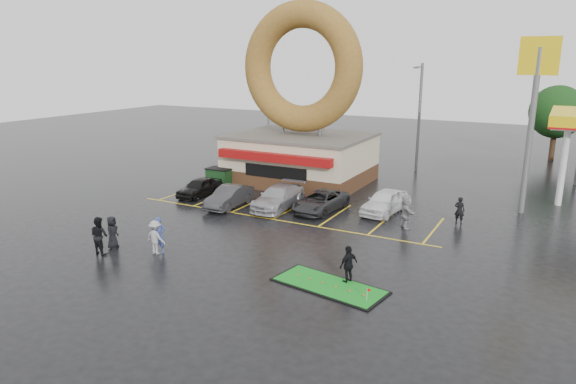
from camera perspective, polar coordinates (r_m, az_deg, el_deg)
The scene contains 20 objects.
ground at distance 28.10m, azimuth -5.21°, elevation -4.88°, with size 120.00×120.00×0.00m, color black.
donut_shop at distance 39.53m, azimuth 1.43°, elevation 7.51°, with size 10.20×8.70×13.50m.
shell_sign at distance 34.11m, azimuth 25.75°, elevation 9.88°, with size 2.20×0.36×10.60m.
streetlight_left at distance 48.90m, azimuth -2.23°, elevation 9.25°, with size 0.40×2.21×9.00m.
streetlight_mid at distance 44.48m, azimuth 14.35°, elevation 8.27°, with size 0.40×2.21×9.00m.
tree_far_d at distance 54.22m, azimuth 27.71°, elevation 7.87°, with size 4.90×4.90×7.00m.
car_black at distance 36.31m, azimuth -9.80°, elevation 0.54°, with size 1.54×3.82×1.30m, color black.
car_dgrey at distance 33.40m, azimuth -6.55°, elevation -0.53°, with size 1.44×4.12×1.36m, color #313033.
car_silver at distance 32.92m, azimuth -1.10°, elevation -0.60°, with size 2.00×4.92×1.43m, color #A3A2A7.
car_grey at distance 32.36m, azimuth 3.64°, elevation -1.03°, with size 2.12×4.59×1.28m, color #2A2A2D.
car_white at distance 32.43m, azimuth 10.70°, elevation -1.05°, with size 1.73×4.31×1.47m, color white.
person_blue at distance 26.13m, azimuth -14.14°, elevation -4.68°, with size 0.67×0.44×1.83m, color navy.
person_blackjkt at distance 26.85m, azimuth -20.24°, elevation -4.56°, with size 0.92×0.72×1.89m, color black.
person_hoodie at distance 26.07m, azimuth -14.50°, elevation -4.89°, with size 1.10×0.64×1.71m, color gray.
person_bystander at distance 27.49m, azimuth -18.94°, elevation -4.26°, with size 0.82×0.53×1.67m, color black.
person_cameraman at distance 22.20m, azimuth 6.74°, elevation -8.02°, with size 0.99×0.41×1.69m, color black.
person_walker_near at distance 29.80m, azimuth 12.99°, elevation -2.10°, with size 1.80×0.57×1.94m, color #949396.
person_walker_far at distance 31.43m, azimuth 18.52°, elevation -1.94°, with size 0.59×0.38×1.61m, color black.
dumpster at distance 39.00m, azimuth -7.58°, elevation 1.60°, with size 1.80×1.20×1.30m, color #173D1A.
putting_green at distance 22.12m, azimuth 4.60°, elevation -10.33°, with size 5.11×2.84×0.61m.
Camera 1 is at (14.76, -22.00, 9.35)m, focal length 32.00 mm.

